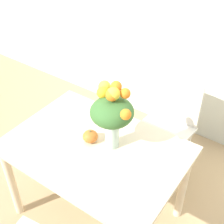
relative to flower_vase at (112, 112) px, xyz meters
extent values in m
plane|color=tan|center=(-0.08, -0.08, -0.99)|extent=(12.00, 12.00, 0.00)
cube|color=beige|center=(-0.08, -0.08, -0.28)|extent=(1.16, 0.81, 0.03)
cylinder|color=beige|center=(-0.60, -0.43, -0.64)|extent=(0.06, 0.06, 0.69)
cylinder|color=beige|center=(-0.60, 0.26, -0.64)|extent=(0.06, 0.06, 0.69)
cylinder|color=beige|center=(0.44, 0.26, -0.64)|extent=(0.06, 0.06, 0.69)
cylinder|color=#B2CCBC|center=(0.00, 0.00, -0.16)|extent=(0.09, 0.09, 0.22)
cylinder|color=silver|center=(0.00, 0.00, -0.22)|extent=(0.08, 0.08, 0.09)
cylinder|color=#38662D|center=(0.02, 0.00, -0.12)|extent=(0.01, 0.01, 0.27)
cylinder|color=#38662D|center=(0.01, 0.01, -0.12)|extent=(0.01, 0.01, 0.27)
cylinder|color=#38662D|center=(-0.01, 0.01, -0.12)|extent=(0.01, 0.01, 0.27)
cylinder|color=#38662D|center=(-0.01, -0.02, -0.12)|extent=(0.01, 0.01, 0.27)
cylinder|color=#38662D|center=(0.01, -0.02, -0.12)|extent=(0.01, 0.00, 0.27)
ellipsoid|color=#38662D|center=(0.00, 0.00, 0.01)|extent=(0.27, 0.27, 0.16)
sphere|color=yellow|center=(0.01, 0.00, 0.14)|extent=(0.08, 0.08, 0.08)
sphere|color=orange|center=(0.00, -0.01, 0.13)|extent=(0.08, 0.08, 0.08)
sphere|color=orange|center=(0.14, -0.07, 0.09)|extent=(0.06, 0.06, 0.06)
sphere|color=orange|center=(0.00, 0.05, 0.16)|extent=(0.07, 0.07, 0.07)
sphere|color=orange|center=(0.05, 0.06, 0.13)|extent=(0.07, 0.07, 0.07)
sphere|color=yellow|center=(-0.12, 0.09, 0.10)|extent=(0.08, 0.08, 0.08)
sphere|color=yellow|center=(-0.09, 0.03, 0.09)|extent=(0.08, 0.08, 0.08)
ellipsoid|color=orange|center=(-0.14, -0.05, -0.23)|extent=(0.10, 0.10, 0.08)
cylinder|color=brown|center=(-0.14, -0.05, -0.18)|extent=(0.01, 0.01, 0.02)
cube|color=silver|center=(0.09, 0.61, -0.55)|extent=(0.46, 0.46, 0.02)
cylinder|color=silver|center=(-0.10, 0.46, -0.77)|extent=(0.04, 0.04, 0.43)
cylinder|color=silver|center=(0.24, 0.43, -0.77)|extent=(0.04, 0.04, 0.43)
cylinder|color=silver|center=(-0.07, 0.79, -0.77)|extent=(0.04, 0.04, 0.43)
cylinder|color=silver|center=(0.27, 0.76, -0.77)|extent=(0.04, 0.04, 0.43)
cube|color=silver|center=(0.10, 0.81, -0.33)|extent=(0.40, 0.05, 0.41)
camera|label=1|loc=(0.86, -1.22, 1.16)|focal=50.00mm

